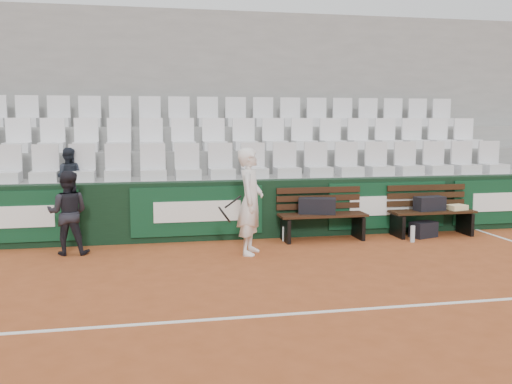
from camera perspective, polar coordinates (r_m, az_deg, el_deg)
name	(u,v)px	position (r m, az deg, el deg)	size (l,w,h in m)	color
ground	(254,317)	(6.04, -0.22, -12.39)	(80.00, 80.00, 0.00)	#9F4A24
court_baseline	(254,317)	(6.04, -0.22, -12.35)	(18.00, 0.06, 0.01)	white
back_barrier	(212,210)	(9.77, -4.39, -1.84)	(18.00, 0.34, 1.00)	black
grandstand_tier_front	(204,205)	(10.38, -5.20, -1.32)	(18.00, 0.95, 1.00)	#959593
grandstand_tier_mid	(199,187)	(11.29, -5.74, 0.50)	(18.00, 0.95, 1.45)	gray
grandstand_tier_back	(194,171)	(12.21, -6.20, 2.05)	(18.00, 0.95, 1.90)	gray
grandstand_rear_wall	(191,113)	(12.78, -6.54, 7.89)	(18.00, 0.30, 4.40)	gray
seat_row_front	(205,161)	(10.12, -5.14, 3.11)	(11.90, 0.44, 0.63)	silver
seat_row_mid	(199,134)	(11.04, -5.72, 5.77)	(11.90, 0.44, 0.63)	white
seat_row_back	(194,111)	(11.99, -6.20, 8.02)	(11.90, 0.44, 0.63)	silver
bench_left	(323,227)	(9.79, 6.67, -3.48)	(1.50, 0.56, 0.45)	#351C0F
bench_right	(432,223)	(10.56, 17.17, -2.98)	(1.50, 0.56, 0.45)	#311C0E
sports_bag_left	(317,206)	(9.75, 6.14, -1.38)	(0.62, 0.27, 0.27)	black
sports_bag_right	(430,204)	(10.49, 16.98, -1.11)	(0.53, 0.25, 0.25)	black
towel	(457,207)	(10.72, 19.44, -1.45)	(0.33, 0.23, 0.09)	beige
sports_bag_ground	(423,229)	(10.38, 16.40, -3.62)	(0.45, 0.27, 0.27)	black
water_bottle_near	(284,234)	(9.66, 2.85, -4.19)	(0.07, 0.07, 0.25)	silver
water_bottle_far	(413,234)	(9.91, 15.39, -4.06)	(0.08, 0.08, 0.28)	silver
tennis_player	(250,201)	(8.62, -0.58, -0.95)	(0.78, 0.69, 1.62)	white
ball_kid	(68,213)	(9.07, -18.30, -1.99)	(0.62, 0.48, 1.28)	black
spectator_c	(67,151)	(10.17, -18.37, 3.90)	(0.50, 0.39, 1.02)	#1D222B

